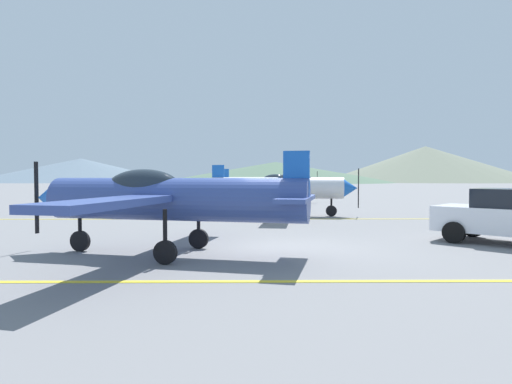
% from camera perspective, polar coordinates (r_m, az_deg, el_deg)
% --- Properties ---
extents(ground_plane, '(400.00, 400.00, 0.00)m').
position_cam_1_polar(ground_plane, '(11.37, 4.66, -7.90)').
color(ground_plane, slate).
extents(apron_line_near, '(80.00, 0.16, 0.01)m').
position_cam_1_polar(apron_line_near, '(8.13, 6.81, -11.91)').
color(apron_line_near, yellow).
rests_on(apron_line_near, ground_plane).
extents(apron_line_far, '(80.00, 0.16, 0.01)m').
position_cam_1_polar(apron_line_far, '(19.60, 2.48, -3.67)').
color(apron_line_far, yellow).
rests_on(apron_line_far, ground_plane).
extents(airplane_near, '(7.52, 8.55, 2.57)m').
position_cam_1_polar(airplane_near, '(10.78, -12.16, -0.74)').
color(airplane_near, '#33478C').
rests_on(airplane_near, ground_plane).
extents(airplane_mid, '(7.50, 8.60, 2.57)m').
position_cam_1_polar(airplane_mid, '(21.20, 3.60, 0.67)').
color(airplane_mid, silver).
rests_on(airplane_mid, ground_plane).
extents(airplane_far, '(7.50, 8.60, 2.57)m').
position_cam_1_polar(airplane_far, '(32.02, 1.57, 1.15)').
color(airplane_far, silver).
rests_on(airplane_far, ground_plane).
extents(hill_left, '(76.07, 76.07, 9.04)m').
position_cam_1_polar(hill_left, '(176.70, -22.58, 2.75)').
color(hill_left, slate).
rests_on(hill_left, ground_plane).
extents(hill_centerleft, '(84.82, 84.82, 7.26)m').
position_cam_1_polar(hill_centerleft, '(151.60, 2.65, 2.71)').
color(hill_centerleft, '#4C6651').
rests_on(hill_centerleft, ground_plane).
extents(hill_centerright, '(78.50, 78.50, 13.72)m').
position_cam_1_polar(hill_centerright, '(175.84, 21.90, 3.52)').
color(hill_centerright, slate).
rests_on(hill_centerright, ground_plane).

